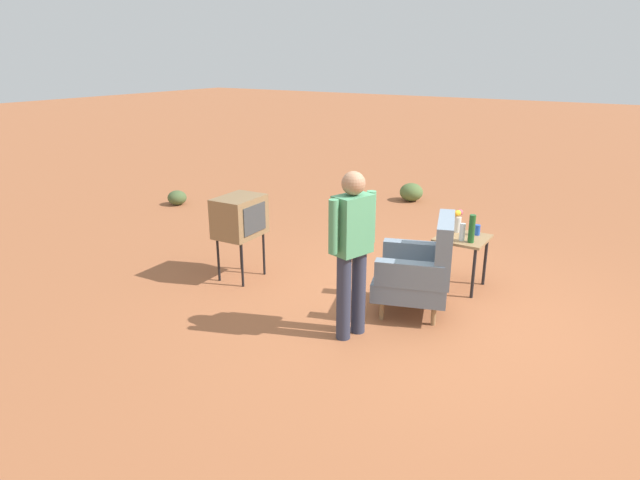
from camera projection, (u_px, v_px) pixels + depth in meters
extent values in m
plane|color=#A05B38|center=(411.00, 314.00, 5.87)|extent=(60.00, 60.00, 0.00)
cylinder|color=#937047|center=(388.00, 289.00, 6.21)|extent=(0.05, 0.05, 0.22)
cylinder|color=#937047|center=(382.00, 309.00, 5.72)|extent=(0.05, 0.05, 0.22)
cylinder|color=#937047|center=(436.00, 294.00, 6.09)|extent=(0.05, 0.05, 0.22)
cylinder|color=#937047|center=(434.00, 315.00, 5.60)|extent=(0.05, 0.05, 0.22)
cube|color=slate|center=(411.00, 283.00, 5.84)|extent=(0.96, 0.96, 0.20)
cube|color=slate|center=(444.00, 249.00, 5.63)|extent=(0.77, 0.39, 0.64)
cube|color=slate|center=(414.00, 253.00, 6.06)|extent=(0.35, 0.69, 0.26)
cube|color=slate|center=(409.00, 275.00, 5.47)|extent=(0.35, 0.69, 0.26)
cylinder|color=black|center=(449.00, 254.00, 6.75)|extent=(0.04, 0.04, 0.60)
cylinder|color=black|center=(435.00, 266.00, 6.39)|extent=(0.04, 0.04, 0.60)
cylinder|color=black|center=(485.00, 261.00, 6.52)|extent=(0.04, 0.04, 0.60)
cylinder|color=black|center=(473.00, 273.00, 6.17)|extent=(0.04, 0.04, 0.60)
cube|color=#937047|center=(463.00, 238.00, 6.36)|extent=(0.56, 0.56, 0.03)
cylinder|color=black|center=(242.00, 265.00, 6.47)|extent=(0.03, 0.03, 0.55)
cylinder|color=black|center=(264.00, 254.00, 6.83)|extent=(0.03, 0.03, 0.55)
cylinder|color=black|center=(218.00, 260.00, 6.64)|extent=(0.03, 0.03, 0.55)
cylinder|color=black|center=(241.00, 249.00, 7.00)|extent=(0.03, 0.03, 0.55)
cube|color=olive|center=(239.00, 216.00, 6.57)|extent=(0.62, 0.47, 0.48)
cube|color=#383D3F|center=(255.00, 219.00, 6.47)|extent=(0.42, 0.03, 0.34)
cylinder|color=#2D3347|center=(359.00, 292.00, 5.36)|extent=(0.14, 0.14, 0.86)
cylinder|color=#2D3347|center=(344.00, 298.00, 5.24)|extent=(0.14, 0.14, 0.86)
cube|color=#4C9366|center=(353.00, 225.00, 5.07)|extent=(0.41, 0.31, 0.56)
cylinder|color=#4C9366|center=(371.00, 217.00, 5.21)|extent=(0.09, 0.09, 0.50)
cylinder|color=#4C9366|center=(333.00, 227.00, 4.91)|extent=(0.09, 0.09, 0.50)
sphere|color=#A37556|center=(353.00, 183.00, 4.95)|extent=(0.22, 0.22, 0.22)
cylinder|color=blue|center=(477.00, 230.00, 6.40)|extent=(0.07, 0.07, 0.12)
cylinder|color=#1E5623|center=(472.00, 229.00, 6.12)|extent=(0.07, 0.07, 0.32)
cylinder|color=silver|center=(462.00, 232.00, 6.20)|extent=(0.06, 0.06, 0.20)
cylinder|color=silver|center=(457.00, 224.00, 6.52)|extent=(0.09, 0.09, 0.18)
sphere|color=yellow|center=(458.00, 213.00, 6.47)|extent=(0.07, 0.07, 0.07)
sphere|color=#E04C66|center=(460.00, 212.00, 6.50)|extent=(0.07, 0.07, 0.07)
sphere|color=orange|center=(456.00, 214.00, 6.45)|extent=(0.07, 0.07, 0.07)
ellipsoid|color=#516B38|center=(411.00, 192.00, 10.33)|extent=(0.43, 0.43, 0.34)
ellipsoid|color=olive|center=(232.00, 228.00, 8.40)|extent=(0.28, 0.28, 0.22)
ellipsoid|color=#475B33|center=(177.00, 198.00, 10.07)|extent=(0.34, 0.34, 0.26)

